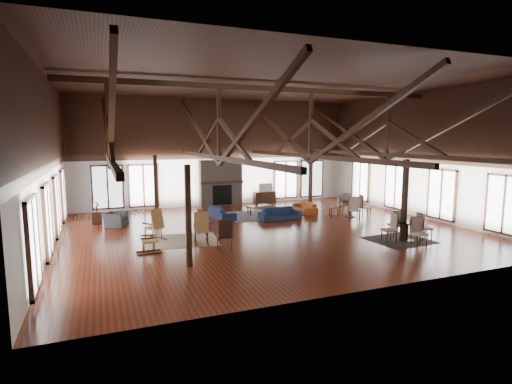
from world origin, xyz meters
name	(u,v)px	position (x,y,z in m)	size (l,w,h in m)	color
floor	(267,230)	(0.00, 0.00, 0.00)	(16.00, 16.00, 0.00)	maroon
ceiling	(267,82)	(0.00, 0.00, 6.00)	(16.00, 14.00, 0.02)	black
wall_back	(219,153)	(0.00, 7.00, 3.00)	(16.00, 0.02, 6.00)	silver
wall_front	(379,171)	(0.00, -7.00, 3.00)	(16.00, 0.02, 6.00)	silver
wall_left	(46,162)	(-8.00, 0.00, 3.00)	(0.02, 14.00, 6.00)	silver
wall_right	(420,155)	(8.00, 0.00, 3.00)	(0.02, 14.00, 6.00)	silver
roof_truss	(267,133)	(0.00, 0.00, 4.03)	(15.60, 14.07, 3.14)	black
post_grid	(267,194)	(0.00, 0.00, 1.52)	(8.16, 7.16, 3.05)	black
fireplace	(221,183)	(0.00, 6.67, 1.29)	(2.50, 0.69, 2.60)	#6F6154
ceiling_fan	(289,140)	(0.50, -1.00, 3.73)	(1.60, 1.60, 0.75)	black
sofa_navy_front	(280,214)	(1.43, 1.78, 0.28)	(1.95, 0.76, 0.57)	#17223F
sofa_navy_left	(222,213)	(-1.01, 3.12, 0.28)	(0.75, 1.91, 0.56)	#16203E
sofa_orange	(305,207)	(3.43, 3.01, 0.26)	(0.70, 1.79, 0.52)	#A75220
coffee_table	(259,206)	(1.00, 3.35, 0.41)	(1.35, 0.95, 0.47)	brown
vase	(257,203)	(0.91, 3.44, 0.57)	(0.19, 0.19, 0.20)	#B2B2B2
armchair	(115,219)	(-5.82, 3.08, 0.31)	(0.84, 0.97, 0.63)	#2C2C2E
side_table_lamp	(97,215)	(-6.56, 4.01, 0.40)	(0.41, 0.41, 1.05)	black
rocking_chair_a	(155,225)	(-4.52, 0.08, 0.56)	(0.92, 1.04, 1.20)	olive
rocking_chair_b	(201,229)	(-3.04, -1.09, 0.56)	(0.65, 1.00, 1.19)	olive
rocking_chair_c	(151,239)	(-4.86, -1.59, 0.48)	(0.79, 0.45, 1.02)	olive
side_chair_a	(204,220)	(-2.62, 0.25, 0.61)	(0.62, 0.62, 1.05)	black
side_chair_b	(225,233)	(-2.54, -2.37, 0.65)	(0.51, 0.51, 1.11)	black
cafe_table_near	(407,228)	(4.17, -3.51, 0.51)	(1.99, 1.99, 1.02)	black
cafe_table_far	(350,206)	(4.93, 1.21, 0.53)	(2.05, 2.05, 1.05)	black
cup_near	(411,221)	(4.24, -3.60, 0.78)	(0.11, 0.11, 0.09)	#B2B2B2
cup_far	(350,200)	(4.99, 1.29, 0.81)	(0.14, 0.14, 0.11)	#B2B2B2
tv_console	(264,197)	(2.73, 6.75, 0.32)	(1.30, 0.49, 0.65)	black
television	(265,187)	(2.76, 6.75, 0.90)	(0.88, 0.12, 0.51)	#B2B2B2
rug_tan	(181,240)	(-3.65, -0.36, 0.01)	(2.72, 2.13, 0.01)	tan
rug_navy	(262,215)	(1.08, 3.17, 0.01)	(3.52, 2.64, 0.01)	#182244
rug_dark	(399,240)	(4.00, -3.32, 0.01)	(2.14, 1.95, 0.01)	black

